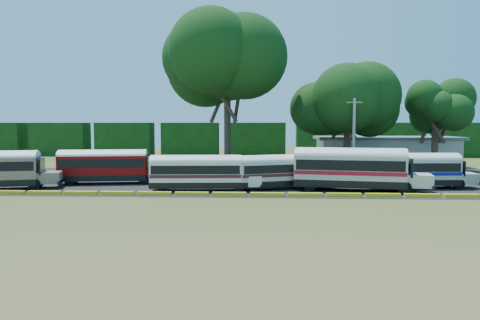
{
  "coord_description": "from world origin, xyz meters",
  "views": [
    {
      "loc": [
        1.24,
        -35.61,
        5.64
      ],
      "look_at": [
        -0.9,
        6.0,
        2.49
      ],
      "focal_mm": 35.0,
      "sensor_mm": 36.0,
      "label": 1
    }
  ],
  "objects_px": {
    "bus_cream_west": "(199,171)",
    "bus_white_red": "(353,167)",
    "tree_west": "(227,61)",
    "bus_red": "(106,164)"
  },
  "relations": [
    {
      "from": "bus_white_red",
      "to": "bus_cream_west",
      "type": "bearing_deg",
      "value": -166.05
    },
    {
      "from": "bus_red",
      "to": "bus_white_red",
      "type": "xyz_separation_m",
      "value": [
        22.59,
        -3.79,
        0.21
      ]
    },
    {
      "from": "bus_red",
      "to": "bus_white_red",
      "type": "relative_size",
      "value": 0.89
    },
    {
      "from": "bus_cream_west",
      "to": "bus_white_red",
      "type": "height_order",
      "value": "bus_white_red"
    },
    {
      "from": "bus_red",
      "to": "tree_west",
      "type": "height_order",
      "value": "tree_west"
    },
    {
      "from": "bus_white_red",
      "to": "tree_west",
      "type": "relative_size",
      "value": 0.65
    },
    {
      "from": "bus_cream_west",
      "to": "bus_white_red",
      "type": "distance_m",
      "value": 13.08
    },
    {
      "from": "tree_west",
      "to": "bus_cream_west",
      "type": "bearing_deg",
      "value": -94.07
    },
    {
      "from": "bus_white_red",
      "to": "tree_west",
      "type": "bearing_deg",
      "value": 138.0
    },
    {
      "from": "tree_west",
      "to": "bus_white_red",
      "type": "bearing_deg",
      "value": -52.94
    }
  ]
}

